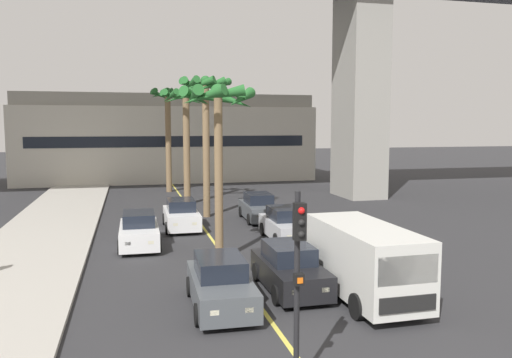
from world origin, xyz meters
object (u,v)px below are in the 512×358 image
at_px(car_queue_fourth, 286,225).
at_px(palm_tree_mid_median, 186,111).
at_px(car_queue_second, 181,215).
at_px(palm_tree_farthest_median, 168,114).
at_px(delivery_van, 364,259).
at_px(car_queue_fifth, 289,269).
at_px(car_queue_third, 259,208).
at_px(palm_tree_far_median, 205,103).
at_px(traffic_light_median_near, 298,264).
at_px(palm_tree_near_median, 218,113).
at_px(car_queue_front, 221,284).
at_px(car_queue_sixth, 139,231).

distance_m(car_queue_fourth, palm_tree_mid_median, 13.88).
distance_m(car_queue_second, palm_tree_farthest_median, 16.32).
bearing_deg(delivery_van, car_queue_fifth, 145.38).
height_order(car_queue_third, car_queue_fifth, same).
distance_m(car_queue_third, palm_tree_far_median, 6.92).
distance_m(car_queue_second, car_queue_fourth, 6.05).
height_order(traffic_light_median_near, palm_tree_farthest_median, palm_tree_farthest_median).
xyz_separation_m(car_queue_second, car_queue_fifth, (2.51, -11.14, 0.00)).
relative_size(traffic_light_median_near, palm_tree_near_median, 0.59).
bearing_deg(traffic_light_median_near, car_queue_third, 78.21).
bearing_deg(car_queue_third, car_queue_fourth, -89.92).
bearing_deg(car_queue_fourth, palm_tree_near_median, -141.56).
height_order(car_queue_front, palm_tree_mid_median, palm_tree_mid_median).
distance_m(car_queue_third, car_queue_fourth, 5.24).
relative_size(palm_tree_mid_median, palm_tree_farthest_median, 0.94).
distance_m(car_queue_sixth, palm_tree_farthest_median, 19.94).
bearing_deg(car_queue_sixth, car_queue_third, 35.73).
relative_size(car_queue_sixth, palm_tree_far_median, 0.49).
distance_m(car_queue_second, car_queue_sixth, 4.27).
height_order(delivery_van, palm_tree_near_median, palm_tree_near_median).
bearing_deg(car_queue_sixth, delivery_van, -52.62).
distance_m(car_queue_second, palm_tree_mid_median, 10.13).
height_order(car_queue_third, palm_tree_near_median, palm_tree_near_median).
bearing_deg(car_queue_front, car_queue_second, 89.93).
bearing_deg(palm_tree_far_median, palm_tree_farthest_median, 96.12).
xyz_separation_m(car_queue_front, palm_tree_far_median, (1.83, 15.36, 6.07)).
distance_m(car_queue_front, car_queue_fourth, 9.50).
xyz_separation_m(car_queue_fourth, palm_tree_far_median, (-2.80, 7.05, 6.07)).
bearing_deg(palm_tree_farthest_median, car_queue_sixth, -98.33).
height_order(car_queue_second, palm_tree_near_median, palm_tree_near_median).
distance_m(car_queue_fifth, delivery_van, 2.54).
relative_size(car_queue_front, palm_tree_mid_median, 0.52).
relative_size(car_queue_fourth, palm_tree_mid_median, 0.52).
distance_m(car_queue_fifth, palm_tree_farthest_median, 27.11).
relative_size(car_queue_front, car_queue_third, 1.00).
bearing_deg(car_queue_sixth, car_queue_fourth, -2.43).
xyz_separation_m(car_queue_fifth, palm_tree_far_median, (-0.70, 14.28, 6.07)).
distance_m(car_queue_fifth, palm_tree_mid_median, 20.28).
xyz_separation_m(palm_tree_near_median, palm_tree_farthest_median, (-0.33, 22.22, 0.35)).
bearing_deg(car_queue_fourth, car_queue_third, 90.08).
distance_m(delivery_van, traffic_light_median_near, 6.37).
bearing_deg(palm_tree_mid_median, car_queue_third, -64.10).
xyz_separation_m(car_queue_front, delivery_van, (4.57, -0.33, 0.57)).
height_order(car_queue_fourth, delivery_van, delivery_van).
bearing_deg(car_queue_third, palm_tree_far_median, 147.00).
relative_size(car_queue_second, palm_tree_farthest_median, 0.48).
bearing_deg(delivery_van, palm_tree_near_median, 123.38).
xyz_separation_m(car_queue_front, car_queue_fourth, (4.63, 8.30, 0.00)).
bearing_deg(palm_tree_farthest_median, traffic_light_median_near, -89.66).
height_order(car_queue_front, car_queue_fifth, same).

